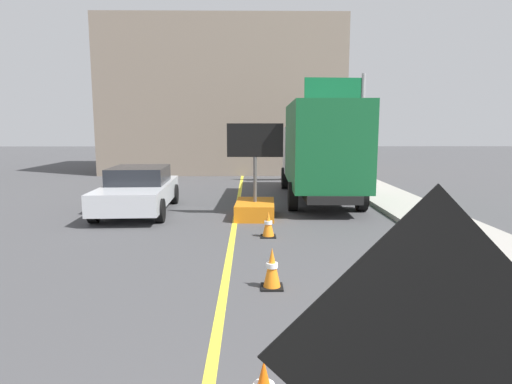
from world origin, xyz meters
TOP-DOWN VIEW (x-y plane):
  - lane_center_stripe at (0.00, 6.00)m, footprint 0.14×36.00m
  - roadwork_sign at (1.27, 1.52)m, footprint 1.63×0.08m
  - arrow_board_trailer at (0.56, 12.01)m, footprint 1.60×1.85m
  - box_truck at (2.89, 15.02)m, footprint 2.60×7.83m
  - pickup_car at (-3.01, 12.83)m, footprint 2.16×4.63m
  - highway_guide_sign at (4.77, 19.58)m, footprint 2.79×0.29m
  - far_building_block at (-1.11, 26.57)m, footprint 13.35×7.63m
  - traffic_cone_mid_lane at (0.78, 6.33)m, footprint 0.36×0.36m
  - traffic_cone_far_lane at (0.85, 9.66)m, footprint 0.36×0.36m

SIDE VIEW (x-z plane):
  - lane_center_stripe at x=0.00m, z-range 0.00..0.01m
  - traffic_cone_far_lane at x=0.85m, z-range -0.01..0.61m
  - traffic_cone_mid_lane at x=0.78m, z-range -0.01..0.67m
  - arrow_board_trailer at x=0.56m, z-range -0.87..1.83m
  - pickup_car at x=-3.01m, z-range 0.01..1.39m
  - roadwork_sign at x=1.27m, z-range 0.30..2.64m
  - box_truck at x=2.89m, z-range 0.14..3.51m
  - highway_guide_sign at x=4.77m, z-range 0.92..5.92m
  - far_building_block at x=-1.11m, z-range 0.00..8.46m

